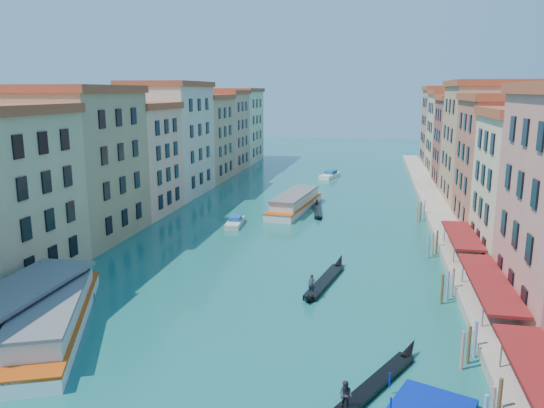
{
  "coord_description": "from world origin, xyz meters",
  "views": [
    {
      "loc": [
        11.92,
        -23.03,
        19.26
      ],
      "look_at": [
        -0.36,
        40.09,
        5.52
      ],
      "focal_mm": 35.0,
      "sensor_mm": 36.0,
      "label": 1
    }
  ],
  "objects_px": {
    "vaporetto_stop": "(15,317)",
    "gondola_fore": "(325,279)",
    "vaporetto_far": "(295,202)",
    "vaporetto_near": "(54,313)",
    "gondola_right": "(374,382)"
  },
  "relations": [
    {
      "from": "vaporetto_far",
      "to": "vaporetto_stop",
      "type": "bearing_deg",
      "value": -99.55
    },
    {
      "from": "vaporetto_near",
      "to": "vaporetto_stop",
      "type": "bearing_deg",
      "value": -174.21
    },
    {
      "from": "vaporetto_far",
      "to": "gondola_fore",
      "type": "height_order",
      "value": "vaporetto_far"
    },
    {
      "from": "vaporetto_far",
      "to": "vaporetto_near",
      "type": "bearing_deg",
      "value": -97.18
    },
    {
      "from": "gondola_fore",
      "to": "vaporetto_near",
      "type": "bearing_deg",
      "value": -133.04
    },
    {
      "from": "vaporetto_near",
      "to": "vaporetto_far",
      "type": "xyz_separation_m",
      "value": [
        12.72,
        48.23,
        -0.1
      ]
    },
    {
      "from": "vaporetto_near",
      "to": "gondola_right",
      "type": "height_order",
      "value": "vaporetto_near"
    },
    {
      "from": "vaporetto_stop",
      "to": "gondola_right",
      "type": "distance_m",
      "value": 28.64
    },
    {
      "from": "vaporetto_near",
      "to": "gondola_fore",
      "type": "distance_m",
      "value": 25.59
    },
    {
      "from": "vaporetto_stop",
      "to": "vaporetto_near",
      "type": "distance_m",
      "value": 2.95
    },
    {
      "from": "vaporetto_stop",
      "to": "gondola_fore",
      "type": "relative_size",
      "value": 1.24
    },
    {
      "from": "vaporetto_far",
      "to": "gondola_fore",
      "type": "bearing_deg",
      "value": -68.74
    },
    {
      "from": "vaporetto_near",
      "to": "vaporetto_far",
      "type": "distance_m",
      "value": 49.88
    },
    {
      "from": "gondola_fore",
      "to": "gondola_right",
      "type": "distance_m",
      "value": 19.54
    },
    {
      "from": "gondola_fore",
      "to": "vaporetto_far",
      "type": "bearing_deg",
      "value": 115.21
    }
  ]
}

